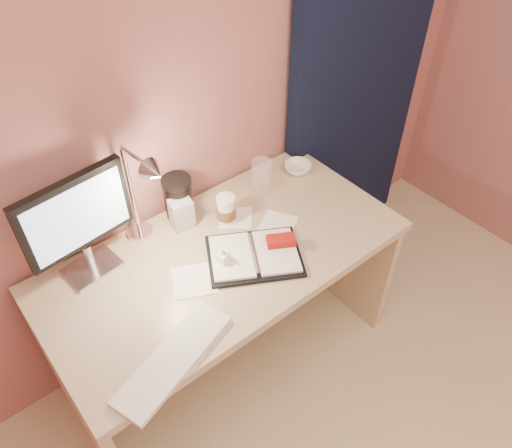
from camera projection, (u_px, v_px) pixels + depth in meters
room at (349, 55)px, 2.24m from camera, size 3.50×3.50×3.50m
desk at (216, 280)px, 2.10m from camera, size 1.40×0.70×0.73m
monitor at (76, 219)px, 1.68m from camera, size 0.39×0.16×0.42m
keyboard at (174, 359)px, 1.57m from camera, size 0.47×0.26×0.02m
planner at (256, 254)px, 1.89m from camera, size 0.43×0.40×0.05m
paper_a at (278, 224)px, 2.02m from camera, size 0.19×0.19×0.00m
paper_b at (236, 217)px, 2.05m from camera, size 0.18×0.18×0.00m
paper_c at (194, 280)px, 1.81m from camera, size 0.21×0.21×0.00m
coffee_cup at (226, 210)px, 2.00m from camera, size 0.08×0.08×0.13m
clear_cup at (261, 177)px, 2.13m from camera, size 0.09×0.09×0.15m
bowl at (298, 168)px, 2.27m from camera, size 0.16×0.16×0.04m
lotion_bottle at (223, 256)px, 1.83m from camera, size 0.05×0.05×0.09m
dark_jar at (179, 199)px, 2.01m from camera, size 0.12×0.12×0.16m
product_box at (182, 213)px, 1.98m from camera, size 0.10×0.08×0.13m
desk_lamp at (141, 196)px, 1.73m from camera, size 0.12×0.27×0.44m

